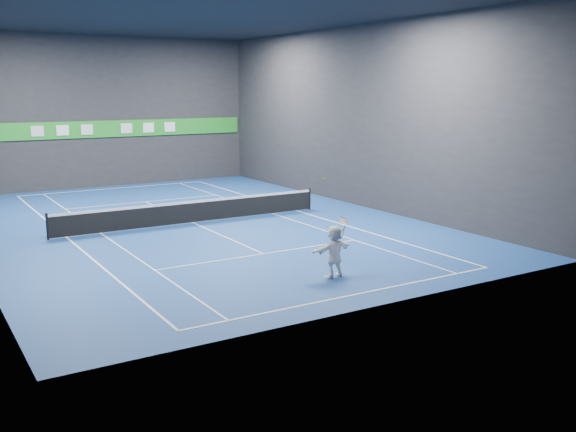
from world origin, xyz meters
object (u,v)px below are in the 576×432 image
tennis_ball (325,179)px  tennis_racket (344,222)px  player (334,251)px  tennis_net (193,211)px

tennis_ball → tennis_racket: tennis_ball is taller
tennis_ball → player: bearing=-32.9°
player → tennis_ball: bearing=-40.8°
player → tennis_ball: 2.32m
tennis_ball → tennis_net: size_ratio=0.01×
player → tennis_racket: bearing=179.2°
player → tennis_net: size_ratio=0.13×
tennis_net → tennis_racket: 10.16m
tennis_net → tennis_ball: bearing=-88.7°
tennis_net → tennis_racket: size_ratio=18.66×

